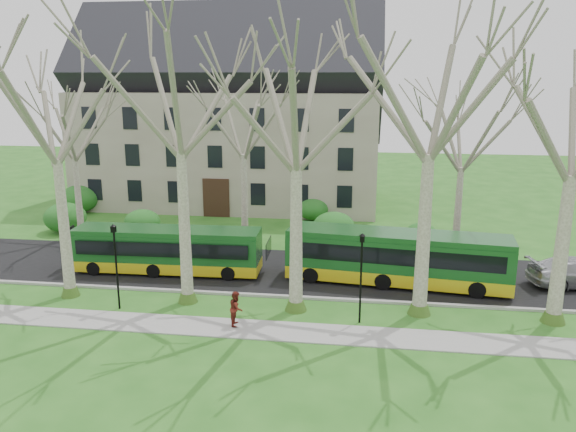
% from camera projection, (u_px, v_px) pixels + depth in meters
% --- Properties ---
extents(ground, '(120.00, 120.00, 0.00)m').
position_uv_depth(ground, '(241.00, 307.00, 28.41)').
color(ground, '#26601B').
rests_on(ground, ground).
extents(sidewalk, '(70.00, 2.00, 0.06)m').
position_uv_depth(sidewalk, '(229.00, 328.00, 26.00)').
color(sidewalk, gray).
rests_on(sidewalk, ground).
extents(road, '(80.00, 8.00, 0.06)m').
position_uv_depth(road, '(260.00, 270.00, 33.69)').
color(road, black).
rests_on(road, ground).
extents(curb, '(80.00, 0.25, 0.14)m').
position_uv_depth(curb, '(247.00, 295.00, 29.84)').
color(curb, '#A5A39E').
rests_on(curb, ground).
extents(building, '(26.50, 12.20, 16.00)m').
position_uv_depth(building, '(231.00, 113.00, 50.28)').
color(building, gray).
rests_on(building, ground).
extents(tree_row_verge, '(49.00, 7.00, 14.00)m').
position_uv_depth(tree_row_verge, '(239.00, 170.00, 26.99)').
color(tree_row_verge, gray).
rests_on(tree_row_verge, ground).
extents(tree_row_far, '(33.00, 7.00, 12.00)m').
position_uv_depth(tree_row_far, '(255.00, 158.00, 37.69)').
color(tree_row_far, gray).
rests_on(tree_row_far, ground).
extents(lamp_row, '(36.22, 0.22, 4.30)m').
position_uv_depth(lamp_row, '(235.00, 265.00, 26.82)').
color(lamp_row, black).
rests_on(lamp_row, ground).
extents(hedges, '(30.60, 8.60, 2.00)m').
position_uv_depth(hedges, '(220.00, 217.00, 42.23)').
color(hedges, '#1B6122').
rests_on(hedges, ground).
extents(bus_lead, '(11.00, 2.60, 2.73)m').
position_uv_depth(bus_lead, '(168.00, 250.00, 33.03)').
color(bus_lead, '#154C1C').
rests_on(bus_lead, road).
extents(bus_follow, '(12.39, 3.91, 3.05)m').
position_uv_depth(bus_follow, '(397.00, 257.00, 31.16)').
color(bus_follow, '#154C1C').
rests_on(bus_follow, road).
extents(pedestrian_b, '(0.69, 0.85, 1.65)m').
position_uv_depth(pedestrian_b, '(236.00, 308.00, 26.09)').
color(pedestrian_b, maroon).
rests_on(pedestrian_b, sidewalk).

